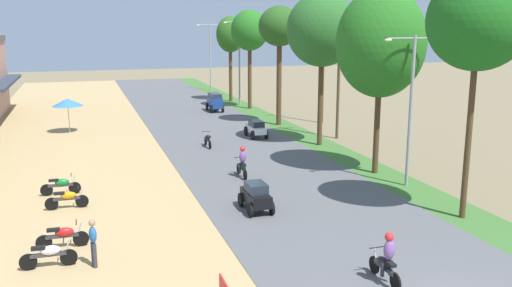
{
  "coord_description": "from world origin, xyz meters",
  "views": [
    {
      "loc": [
        -9.17,
        -10.9,
        7.79
      ],
      "look_at": [
        -0.15,
        17.25,
        1.39
      ],
      "focal_mm": 38.43,
      "sensor_mm": 36.0,
      "label": 1
    }
  ],
  "objects_px": {
    "median_tree_second": "(381,43)",
    "utility_pole_far": "(339,72)",
    "streetlamp_mid": "(239,57)",
    "parked_motorbike_fourth": "(61,185)",
    "median_tree_sixth": "(230,35)",
    "median_tree_third": "(322,30)",
    "car_hatchback_black": "(256,196)",
    "streetlamp_near": "(411,100)",
    "car_van_blue": "(215,101)",
    "streetlamp_far": "(210,52)",
    "parked_motorbike_nearest": "(49,254)",
    "median_tree_fifth": "(250,31)",
    "motorbike_ahead_third": "(208,139)",
    "pedestrian_on_shoulder": "(93,241)",
    "utility_pole_near": "(323,64)",
    "motorbike_ahead_second": "(242,163)",
    "median_tree_nearest": "(478,21)",
    "parked_motorbike_second": "(63,235)",
    "car_sedan_white": "(256,128)",
    "median_tree_fourth": "(279,28)",
    "motorbike_foreground_rider": "(386,259)",
    "vendor_umbrella": "(68,102)",
    "parked_motorbike_third": "(67,198)"
  },
  "relations": [
    {
      "from": "parked_motorbike_fourth",
      "to": "streetlamp_mid",
      "type": "relative_size",
      "value": 0.22
    },
    {
      "from": "streetlamp_mid",
      "to": "utility_pole_far",
      "type": "bearing_deg",
      "value": -83.81
    },
    {
      "from": "parked_motorbike_nearest",
      "to": "median_tree_nearest",
      "type": "bearing_deg",
      "value": -0.32
    },
    {
      "from": "parked_motorbike_fourth",
      "to": "streetlamp_far",
      "type": "xyz_separation_m",
      "value": [
        16.15,
        38.65,
        4.08
      ]
    },
    {
      "from": "parked_motorbike_nearest",
      "to": "median_tree_fifth",
      "type": "height_order",
      "value": "median_tree_fifth"
    },
    {
      "from": "streetlamp_far",
      "to": "car_sedan_white",
      "type": "xyz_separation_m",
      "value": [
        -3.46,
        -28.75,
        -3.89
      ]
    },
    {
      "from": "pedestrian_on_shoulder",
      "to": "median_tree_fifth",
      "type": "bearing_deg",
      "value": 64.56
    },
    {
      "from": "parked_motorbike_fourth",
      "to": "utility_pole_far",
      "type": "relative_size",
      "value": 0.2
    },
    {
      "from": "streetlamp_mid",
      "to": "car_hatchback_black",
      "type": "distance_m",
      "value": 32.31
    },
    {
      "from": "median_tree_second",
      "to": "streetlamp_near",
      "type": "relative_size",
      "value": 1.32
    },
    {
      "from": "parked_motorbike_fourth",
      "to": "streetlamp_mid",
      "type": "distance_m",
      "value": 30.94
    },
    {
      "from": "pedestrian_on_shoulder",
      "to": "utility_pole_near",
      "type": "xyz_separation_m",
      "value": [
        18.46,
        22.72,
        3.81
      ]
    },
    {
      "from": "median_tree_second",
      "to": "utility_pole_far",
      "type": "relative_size",
      "value": 1.08
    },
    {
      "from": "streetlamp_near",
      "to": "car_hatchback_black",
      "type": "distance_m",
      "value": 9.06
    },
    {
      "from": "median_tree_third",
      "to": "parked_motorbike_nearest",
      "type": "bearing_deg",
      "value": -137.91
    },
    {
      "from": "streetlamp_near",
      "to": "median_tree_third",
      "type": "bearing_deg",
      "value": 91.19
    },
    {
      "from": "median_tree_second",
      "to": "median_tree_sixth",
      "type": "height_order",
      "value": "median_tree_second"
    },
    {
      "from": "streetlamp_near",
      "to": "car_hatchback_black",
      "type": "relative_size",
      "value": 3.64
    },
    {
      "from": "car_hatchback_black",
      "to": "motorbike_foreground_rider",
      "type": "relative_size",
      "value": 1.11
    },
    {
      "from": "median_tree_nearest",
      "to": "median_tree_sixth",
      "type": "bearing_deg",
      "value": 89.7
    },
    {
      "from": "median_tree_fourth",
      "to": "median_tree_sixth",
      "type": "distance_m",
      "value": 14.54
    },
    {
      "from": "utility_pole_far",
      "to": "motorbike_ahead_second",
      "type": "xyz_separation_m",
      "value": [
        -9.24,
        -7.86,
        -3.81
      ]
    },
    {
      "from": "streetlamp_mid",
      "to": "utility_pole_far",
      "type": "distance_m",
      "value": 18.02
    },
    {
      "from": "median_tree_fourth",
      "to": "median_tree_fifth",
      "type": "bearing_deg",
      "value": 87.53
    },
    {
      "from": "car_van_blue",
      "to": "median_tree_fifth",
      "type": "bearing_deg",
      "value": 13.28
    },
    {
      "from": "parked_motorbike_nearest",
      "to": "pedestrian_on_shoulder",
      "type": "xyz_separation_m",
      "value": [
        1.39,
        -0.35,
        0.41
      ]
    },
    {
      "from": "streetlamp_near",
      "to": "car_van_blue",
      "type": "relative_size",
      "value": 3.03
    },
    {
      "from": "median_tree_fourth",
      "to": "median_tree_second",
      "type": "bearing_deg",
      "value": -90.24
    },
    {
      "from": "streetlamp_mid",
      "to": "car_van_blue",
      "type": "bearing_deg",
      "value": -132.77
    },
    {
      "from": "parked_motorbike_third",
      "to": "streetlamp_near",
      "type": "distance_m",
      "value": 16.34
    },
    {
      "from": "parked_motorbike_fourth",
      "to": "median_tree_sixth",
      "type": "height_order",
      "value": "median_tree_sixth"
    },
    {
      "from": "median_tree_sixth",
      "to": "streetlamp_far",
      "type": "relative_size",
      "value": 1.09
    },
    {
      "from": "parked_motorbike_third",
      "to": "pedestrian_on_shoulder",
      "type": "height_order",
      "value": "pedestrian_on_shoulder"
    },
    {
      "from": "parked_motorbike_second",
      "to": "median_tree_fourth",
      "type": "xyz_separation_m",
      "value": [
        15.7,
        20.79,
        7.04
      ]
    },
    {
      "from": "median_tree_second",
      "to": "car_van_blue",
      "type": "relative_size",
      "value": 4.0
    },
    {
      "from": "median_tree_sixth",
      "to": "car_van_blue",
      "type": "bearing_deg",
      "value": -117.09
    },
    {
      "from": "motorbike_ahead_third",
      "to": "median_tree_second",
      "type": "bearing_deg",
      "value": -51.4
    },
    {
      "from": "parked_motorbike_second",
      "to": "streetlamp_mid",
      "type": "distance_m",
      "value": 36.6
    },
    {
      "from": "parked_motorbike_second",
      "to": "utility_pole_near",
      "type": "height_order",
      "value": "utility_pole_near"
    },
    {
      "from": "median_tree_fifth",
      "to": "streetlamp_far",
      "type": "xyz_separation_m",
      "value": [
        -0.18,
        15.46,
        -2.64
      ]
    },
    {
      "from": "median_tree_sixth",
      "to": "utility_pole_far",
      "type": "height_order",
      "value": "utility_pole_far"
    },
    {
      "from": "parked_motorbike_second",
      "to": "vendor_umbrella",
      "type": "distance_m",
      "value": 22.48
    },
    {
      "from": "pedestrian_on_shoulder",
      "to": "motorbike_foreground_rider",
      "type": "bearing_deg",
      "value": -25.03
    },
    {
      "from": "parked_motorbike_nearest",
      "to": "median_tree_second",
      "type": "bearing_deg",
      "value": 24.16
    },
    {
      "from": "parked_motorbike_nearest",
      "to": "motorbike_foreground_rider",
      "type": "relative_size",
      "value": 1.0
    },
    {
      "from": "median_tree_third",
      "to": "car_hatchback_black",
      "type": "xyz_separation_m",
      "value": [
        -8.02,
        -11.29,
        -6.73
      ]
    },
    {
      "from": "parked_motorbike_second",
      "to": "median_tree_nearest",
      "type": "distance_m",
      "value": 17.26
    },
    {
      "from": "median_tree_second",
      "to": "streetlamp_far",
      "type": "distance_m",
      "value": 39.72
    },
    {
      "from": "pedestrian_on_shoulder",
      "to": "motorbike_ahead_second",
      "type": "height_order",
      "value": "motorbike_ahead_second"
    },
    {
      "from": "streetlamp_far",
      "to": "motorbike_ahead_second",
      "type": "distance_m",
      "value": 39.24
    }
  ]
}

